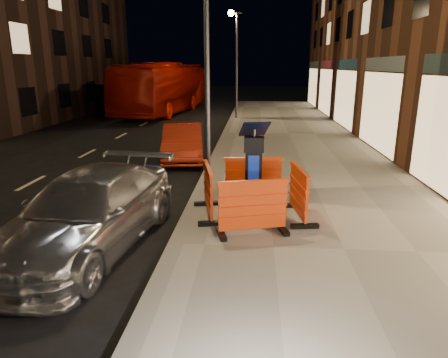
# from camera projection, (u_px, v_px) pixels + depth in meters

# --- Properties ---
(ground_plane) EXTENTS (120.00, 120.00, 0.00)m
(ground_plane) POSITION_uv_depth(u_px,v_px,m) (176.00, 251.00, 7.27)
(ground_plane) COLOR black
(ground_plane) RESTS_ON ground
(sidewalk) EXTENTS (6.00, 60.00, 0.15)m
(sidewalk) POSITION_uv_depth(u_px,v_px,m) (344.00, 253.00, 7.03)
(sidewalk) COLOR gray
(sidewalk) RESTS_ON ground
(kerb) EXTENTS (0.30, 60.00, 0.15)m
(kerb) POSITION_uv_depth(u_px,v_px,m) (176.00, 247.00, 7.25)
(kerb) COLOR slate
(kerb) RESTS_ON ground
(parking_kiosk) EXTENTS (0.70, 0.70, 1.91)m
(parking_kiosk) POSITION_uv_depth(u_px,v_px,m) (253.00, 173.00, 8.31)
(parking_kiosk) COLOR black
(parking_kiosk) RESTS_ON sidewalk
(barrier_front) EXTENTS (1.47, 0.90, 1.07)m
(barrier_front) POSITION_uv_depth(u_px,v_px,m) (253.00, 207.00, 7.51)
(barrier_front) COLOR #E9400F
(barrier_front) RESTS_ON sidewalk
(barrier_back) EXTENTS (1.43, 0.73, 1.07)m
(barrier_back) POSITION_uv_depth(u_px,v_px,m) (253.00, 180.00, 9.33)
(barrier_back) COLOR #E9400F
(barrier_back) RESTS_ON sidewalk
(barrier_kerbside) EXTENTS (0.84, 1.46, 1.07)m
(barrier_kerbside) POSITION_uv_depth(u_px,v_px,m) (208.00, 191.00, 8.49)
(barrier_kerbside) COLOR #E9400F
(barrier_kerbside) RESTS_ON sidewalk
(barrier_bldgside) EXTENTS (0.76, 1.44, 1.07)m
(barrier_bldgside) POSITION_uv_depth(u_px,v_px,m) (298.00, 193.00, 8.35)
(barrier_bldgside) COLOR #E9400F
(barrier_bldgside) RESTS_ON sidewalk
(car_silver) EXTENTS (2.59, 4.98, 1.38)m
(car_silver) POSITION_uv_depth(u_px,v_px,m) (92.00, 246.00, 7.47)
(car_silver) COLOR silver
(car_silver) RESTS_ON ground
(car_red) EXTENTS (1.93, 3.99, 1.26)m
(car_red) POSITION_uv_depth(u_px,v_px,m) (183.00, 159.00, 14.35)
(car_red) COLOR maroon
(car_red) RESTS_ON ground
(bus_doubledecker) EXTENTS (4.30, 12.62, 3.44)m
(bus_doubledecker) POSITION_uv_depth(u_px,v_px,m) (166.00, 113.00, 28.27)
(bus_doubledecker) COLOR #980C02
(bus_doubledecker) RESTS_ON ground
(street_lamp_mid) EXTENTS (0.12, 0.12, 6.00)m
(street_lamp_mid) POSITION_uv_depth(u_px,v_px,m) (207.00, 70.00, 9.26)
(street_lamp_mid) COLOR #3F3F44
(street_lamp_mid) RESTS_ON sidewalk
(street_lamp_far) EXTENTS (0.12, 0.12, 6.00)m
(street_lamp_far) POSITION_uv_depth(u_px,v_px,m) (237.00, 67.00, 23.64)
(street_lamp_far) COLOR #3F3F44
(street_lamp_far) RESTS_ON sidewalk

